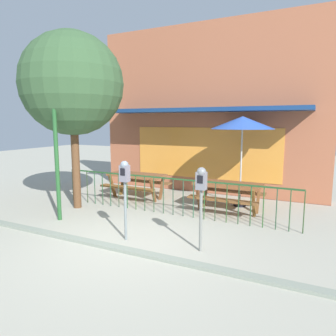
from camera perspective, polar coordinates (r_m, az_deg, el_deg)
The scene contains 11 objects.
ground at distance 6.52m, azimuth -8.07°, elevation -13.08°, with size 40.00×40.00×0.00m, color #A3A191.
pub_storefront at distance 10.61m, azimuth 7.26°, elevation 10.44°, with size 7.71×1.52×5.56m.
patio_fence_front at distance 8.02m, azimuth 0.03°, elevation -3.95°, with size 6.50×0.04×0.97m.
picnic_table_left at distance 9.77m, azimuth -5.76°, elevation -2.03°, with size 1.82×1.39×0.79m.
picnic_table_right at distance 8.44m, azimuth 11.00°, elevation -3.82°, with size 1.82×1.39×0.79m.
patio_umbrella at distance 8.90m, azimuth 13.52°, elevation 7.99°, with size 1.76×1.76×2.54m.
parking_meter_near at distance 5.66m, azimuth 6.13°, elevation -3.49°, with size 0.18×0.17×1.58m.
parking_meter_far at distance 6.23m, azimuth -7.98°, elevation -2.08°, with size 0.18×0.17×1.63m.
street_tree at distance 8.90m, azimuth -17.18°, elevation 14.45°, with size 2.72×2.72×4.74m.
street_lamp at distance 7.84m, azimuth -20.09°, elevation 7.85°, with size 0.28×0.28×3.58m.
curb_edge at distance 6.20m, azimuth -10.33°, elevation -14.30°, with size 10.79×0.20×0.11m, color gray.
Camera 1 is at (3.44, -5.00, 2.39)m, focal length 33.18 mm.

